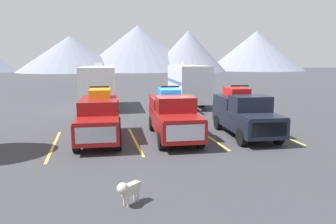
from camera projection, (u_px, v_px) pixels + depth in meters
ground_plane at (170, 135)px, 16.57m from camera, size 240.00×240.00×0.00m
pickup_truck_a at (100, 117)px, 15.53m from camera, size 2.38×5.52×2.62m
pickup_truck_b at (173, 115)px, 16.02m from camera, size 2.40×5.87×2.59m
pickup_truck_c at (244, 113)px, 16.47m from camera, size 2.42×5.34×2.60m
lot_stripe_a at (54, 145)px, 14.65m from camera, size 0.12×5.50×0.01m
lot_stripe_b at (135, 140)px, 15.52m from camera, size 0.12×5.50×0.01m
lot_stripe_c at (208, 136)px, 16.38m from camera, size 0.12×5.50×0.01m
lot_stripe_d at (273, 132)px, 17.25m from camera, size 0.12×5.50×0.01m
camper_trailer_a at (99, 85)px, 25.57m from camera, size 3.08×7.78×3.70m
camper_trailer_b at (188, 83)px, 26.79m from camera, size 2.95×8.00×3.77m
dog at (127, 189)px, 8.54m from camera, size 0.72×0.63×0.71m
mountain_ridge at (117, 51)px, 107.46m from camera, size 144.83×42.27×15.90m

